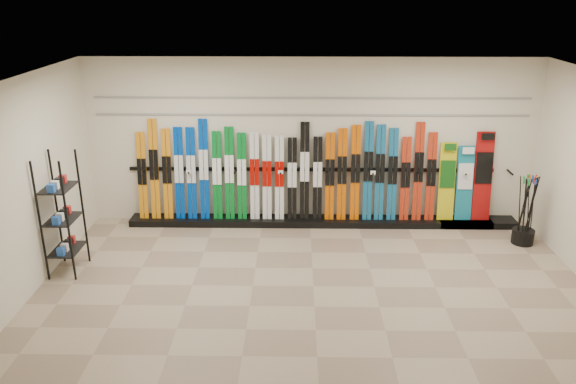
{
  "coord_description": "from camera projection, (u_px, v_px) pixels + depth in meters",
  "views": [
    {
      "loc": [
        -0.26,
        -7.22,
        4.11
      ],
      "look_at": [
        -0.39,
        1.0,
        1.1
      ],
      "focal_mm": 35.0,
      "sensor_mm": 36.0,
      "label": 1
    }
  ],
  "objects": [
    {
      "name": "slatwall_rail_0",
      "position": [
        311.0,
        115.0,
        9.83
      ],
      "size": [
        7.6,
        0.02,
        0.03
      ],
      "primitive_type": "cube",
      "color": "gray",
      "rests_on": "back_wall"
    },
    {
      "name": "accessory_rack",
      "position": [
        62.0,
        215.0,
        8.35
      ],
      "size": [
        0.4,
        0.6,
        1.85
      ],
      "primitive_type": "cube",
      "color": "black",
      "rests_on": "floor"
    },
    {
      "name": "back_wall",
      "position": [
        311.0,
        142.0,
        10.03
      ],
      "size": [
        8.0,
        0.0,
        8.0
      ],
      "primitive_type": "plane",
      "rotation": [
        1.57,
        0.0,
        0.0
      ],
      "color": "beige",
      "rests_on": "floor"
    },
    {
      "name": "floor",
      "position": [
        313.0,
        286.0,
        8.19
      ],
      "size": [
        8.0,
        8.0,
        0.0
      ],
      "primitive_type": "plane",
      "color": "#88705D",
      "rests_on": "ground"
    },
    {
      "name": "slatwall_rail_1",
      "position": [
        312.0,
        98.0,
        9.73
      ],
      "size": [
        7.6,
        0.02,
        0.03
      ],
      "primitive_type": "cube",
      "color": "gray",
      "rests_on": "back_wall"
    },
    {
      "name": "snowboards",
      "position": [
        466.0,
        180.0,
        10.07
      ],
      "size": [
        0.95,
        0.25,
        1.6
      ],
      "color": "gold",
      "rests_on": "ski_rack_base"
    },
    {
      "name": "ski_rack_base",
      "position": [
        322.0,
        221.0,
        10.31
      ],
      "size": [
        8.0,
        0.4,
        0.12
      ],
      "primitive_type": "cube",
      "color": "black",
      "rests_on": "floor"
    },
    {
      "name": "skis",
      "position": [
        286.0,
        175.0,
        10.08
      ],
      "size": [
        5.37,
        0.26,
        1.81
      ],
      "color": "orange",
      "rests_on": "ski_rack_base"
    },
    {
      "name": "ski_poles",
      "position": [
        527.0,
        210.0,
        9.36
      ],
      "size": [
        0.33,
        0.31,
        1.18
      ],
      "color": "black",
      "rests_on": "pole_bin"
    },
    {
      "name": "ceiling",
      "position": [
        317.0,
        80.0,
        7.16
      ],
      "size": [
        8.0,
        8.0,
        0.0
      ],
      "primitive_type": "plane",
      "rotation": [
        3.14,
        0.0,
        0.0
      ],
      "color": "silver",
      "rests_on": "back_wall"
    },
    {
      "name": "left_wall",
      "position": [
        25.0,
        188.0,
        7.74
      ],
      "size": [
        0.0,
        5.0,
        5.0
      ],
      "primitive_type": "plane",
      "rotation": [
        1.57,
        0.0,
        1.57
      ],
      "color": "beige",
      "rests_on": "floor"
    },
    {
      "name": "pole_bin",
      "position": [
        523.0,
        236.0,
        9.53
      ],
      "size": [
        0.36,
        0.36,
        0.25
      ],
      "primitive_type": "cylinder",
      "color": "black",
      "rests_on": "floor"
    }
  ]
}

